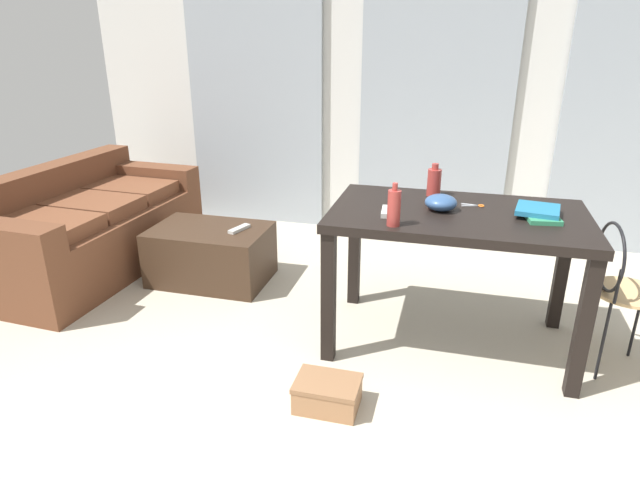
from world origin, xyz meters
TOP-DOWN VIEW (x-y plane):
  - ground_plane at (0.00, 1.22)m, footprint 7.77×7.77m
  - wall_back at (0.00, 3.24)m, footprint 6.21×0.10m
  - curtains at (0.00, 3.15)m, footprint 4.42×0.03m
  - couch at (-2.44, 1.76)m, footprint 0.97×1.81m
  - coffee_table at (-1.43, 1.78)m, footprint 0.82×0.55m
  - craft_table at (0.26, 1.36)m, footprint 1.35×0.80m
  - wire_chair at (1.08, 1.32)m, footprint 0.36×0.38m
  - bottle_near at (0.11, 1.64)m, footprint 0.08×0.08m
  - bottle_far at (-0.05, 1.05)m, footprint 0.07×0.07m
  - bowl at (0.16, 1.36)m, footprint 0.17×0.17m
  - book_stack at (0.66, 1.39)m, footprint 0.24×0.32m
  - tv_remote_on_table at (-0.11, 1.23)m, footprint 0.06×0.16m
  - scissors at (0.35, 1.49)m, footprint 0.13×0.05m
  - tv_remote_primary at (-1.21, 1.80)m, footprint 0.10×0.19m
  - shoebox at (-0.27, 0.61)m, footprint 0.31×0.22m

SIDE VIEW (x-z plane):
  - ground_plane at x=0.00m, z-range 0.00..0.00m
  - shoebox at x=-0.27m, z-range 0.00..0.15m
  - coffee_table at x=-1.43m, z-range 0.00..0.40m
  - couch at x=-2.44m, z-range -0.07..0.69m
  - tv_remote_primary at x=-1.21m, z-range 0.40..0.42m
  - wire_chair at x=1.08m, z-range 0.11..0.93m
  - craft_table at x=0.26m, z-range 0.29..1.09m
  - scissors at x=0.35m, z-range 0.80..0.80m
  - tv_remote_on_table at x=-0.11m, z-range 0.80..0.82m
  - book_stack at x=0.66m, z-range 0.80..0.85m
  - bowl at x=0.16m, z-range 0.80..0.88m
  - bottle_near at x=0.11m, z-range 0.79..0.98m
  - bottle_far at x=-0.05m, z-range 0.78..1.00m
  - curtains at x=0.00m, z-range 0.00..2.22m
  - wall_back at x=0.00m, z-range 0.00..2.69m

